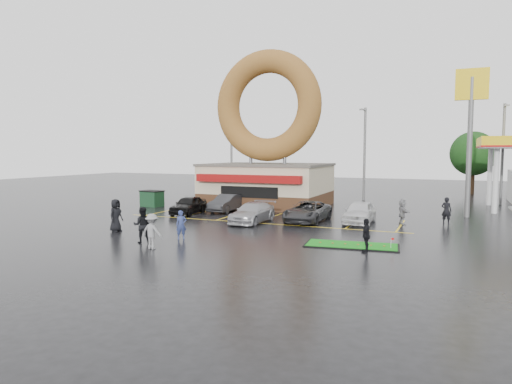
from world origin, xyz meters
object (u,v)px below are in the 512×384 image
at_px(streetlight_left, 231,151).
at_px(car_grey, 307,212).
at_px(person_cameraman, 366,235).
at_px(shell_sign, 471,114).
at_px(streetlight_right, 503,151).
at_px(putting_green, 352,245).
at_px(car_dgrey, 227,203).
at_px(car_silver, 252,213).
at_px(person_blue, 181,225).
at_px(donut_shop, 267,155).
at_px(dumpster, 152,199).
at_px(car_black, 188,205).
at_px(car_white, 360,212).
at_px(streetlight_mid, 364,151).

distance_m(streetlight_left, car_grey, 19.97).
bearing_deg(person_cameraman, shell_sign, 161.06).
xyz_separation_m(streetlight_right, putting_green, (-8.59, -23.46, -4.74)).
height_order(car_dgrey, car_grey, car_dgrey).
relative_size(streetlight_left, car_silver, 1.96).
bearing_deg(person_blue, streetlight_right, 14.52).
bearing_deg(donut_shop, person_cameraman, -54.17).
height_order(dumpster, putting_green, dumpster).
bearing_deg(putting_green, car_dgrey, 141.36).
bearing_deg(putting_green, car_silver, 146.67).
xyz_separation_m(streetlight_left, car_silver, (9.74, -16.42, -4.12)).
distance_m(donut_shop, person_cameraman, 19.67).
height_order(shell_sign, car_grey, shell_sign).
xyz_separation_m(car_dgrey, car_silver, (4.12, -4.38, -0.02)).
height_order(car_grey, person_blue, person_blue).
xyz_separation_m(streetlight_right, car_black, (-22.41, -16.54, -4.09)).
distance_m(car_dgrey, car_grey, 7.81).
relative_size(donut_shop, streetlight_right, 1.50).
distance_m(car_black, car_grey, 9.41).
height_order(car_grey, car_white, car_white).
height_order(shell_sign, dumpster, shell_sign).
xyz_separation_m(shell_sign, car_white, (-6.60, -6.04, -6.64)).
bearing_deg(person_blue, car_dgrey, 63.71).
xyz_separation_m(car_dgrey, car_white, (10.78, -1.92, 0.05)).
relative_size(shell_sign, person_blue, 6.78).
relative_size(person_blue, person_cameraman, 0.98).
relative_size(streetlight_left, streetlight_mid, 1.00).
relative_size(streetlight_mid, streetlight_right, 1.00).
distance_m(car_white, putting_green, 7.60).
relative_size(streetlight_mid, car_silver, 1.96).
height_order(streetlight_right, car_dgrey, streetlight_right).
distance_m(shell_sign, putting_green, 16.39).
xyz_separation_m(car_dgrey, person_blue, (2.96, -11.30, 0.09)).
relative_size(streetlight_left, car_black, 2.20).
height_order(streetlight_right, dumpster, streetlight_right).
bearing_deg(person_cameraman, putting_green, -143.13).
relative_size(streetlight_mid, person_blue, 5.76).
height_order(donut_shop, person_blue, donut_shop).
bearing_deg(person_blue, donut_shop, 54.54).
bearing_deg(donut_shop, dumpster, -152.95).
height_order(streetlight_left, person_cameraman, streetlight_left).
height_order(streetlight_mid, person_blue, streetlight_mid).
bearing_deg(car_grey, putting_green, -55.92).
relative_size(streetlight_right, putting_green, 1.87).
bearing_deg(car_black, streetlight_left, 97.58).
xyz_separation_m(streetlight_right, car_silver, (-16.26, -18.42, -4.12)).
height_order(car_black, car_dgrey, car_black).
bearing_deg(car_grey, streetlight_mid, 87.76).
xyz_separation_m(person_blue, person_cameraman, (9.73, 0.72, 0.02)).
height_order(car_white, person_cameraman, person_cameraman).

